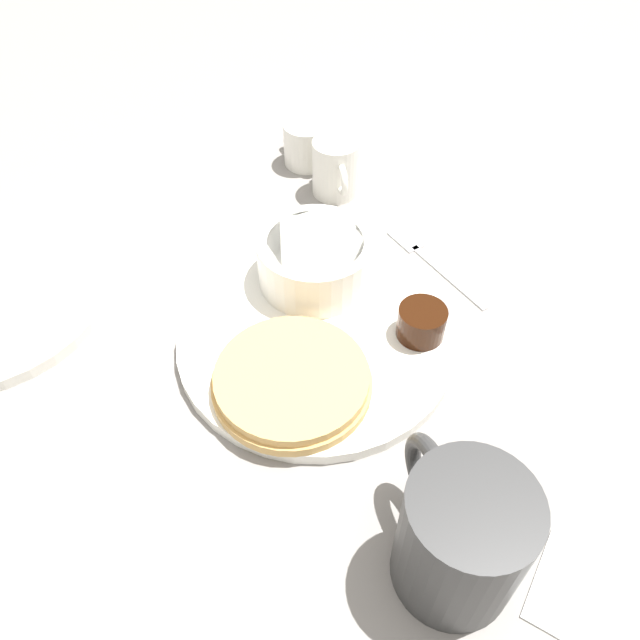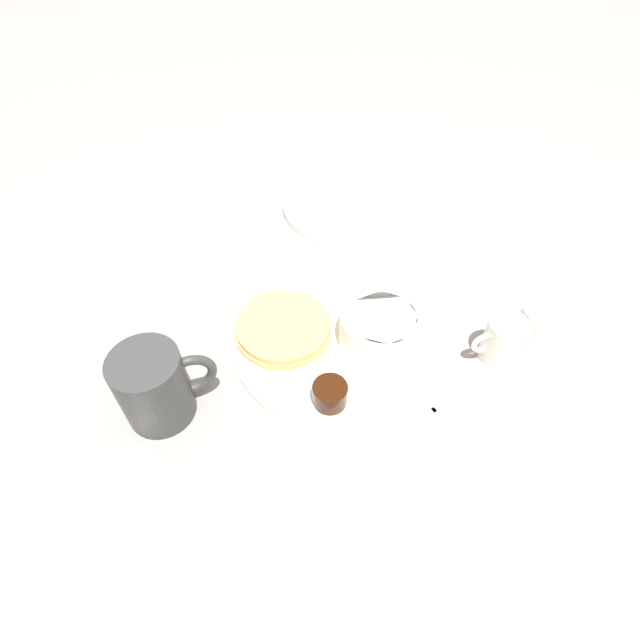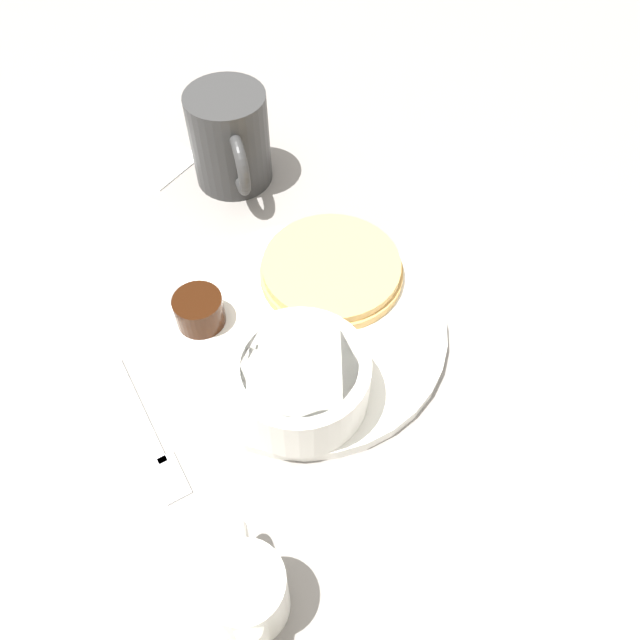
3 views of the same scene
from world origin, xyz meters
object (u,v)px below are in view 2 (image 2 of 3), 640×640
object	(u,v)px
creamer_pitcher_near	(503,340)
plate	(326,344)
coffee_mug	(156,386)
fork	(424,417)
bowl	(381,328)
creamer_pitcher_far	(539,323)

from	to	relation	value
creamer_pitcher_near	plate	bearing A→B (deg)	-76.47
coffee_mug	fork	bearing A→B (deg)	104.91
plate	bowl	size ratio (longest dim) A/B	2.27
coffee_mug	creamer_pitcher_near	bearing A→B (deg)	118.08
plate	coffee_mug	bearing A→B (deg)	-46.83
plate	creamer_pitcher_near	bearing A→B (deg)	103.53
creamer_pitcher_near	coffee_mug	bearing A→B (deg)	-61.92
plate	fork	size ratio (longest dim) A/B	2.08
bowl	coffee_mug	size ratio (longest dim) A/B	1.06
plate	bowl	xyz separation A→B (m)	(-0.02, 0.07, 0.03)
bowl	creamer_pitcher_far	xyz separation A→B (m)	(-0.08, 0.20, -0.01)
creamer_pitcher_near	creamer_pitcher_far	xyz separation A→B (m)	(-0.05, 0.05, -0.01)
creamer_pitcher_near	creamer_pitcher_far	distance (m)	0.07
creamer_pitcher_near	creamer_pitcher_far	bearing A→B (deg)	137.81
bowl	fork	world-z (taller)	bowl
bowl	coffee_mug	world-z (taller)	coffee_mug
coffee_mug	fork	distance (m)	0.32
bowl	creamer_pitcher_far	world-z (taller)	bowl
fork	creamer_pitcher_near	bearing A→B (deg)	147.71
bowl	coffee_mug	distance (m)	0.29
creamer_pitcher_far	fork	size ratio (longest dim) A/B	0.55
creamer_pitcher_near	fork	size ratio (longest dim) A/B	0.58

